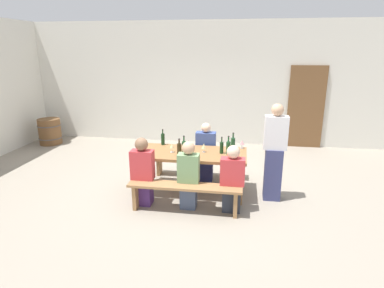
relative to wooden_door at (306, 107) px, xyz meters
name	(u,v)px	position (x,y,z in m)	size (l,w,h in m)	color
ground_plane	(192,191)	(-2.45, -3.22, -1.05)	(24.00, 24.00, 0.00)	gray
back_wall	(212,84)	(-2.45, 0.14, 0.55)	(14.00, 0.20, 3.20)	silver
wooden_door	(306,107)	(0.00, 0.00, 0.00)	(0.90, 0.06, 2.10)	brown
tasting_table	(192,156)	(-2.45, -3.22, -0.38)	(1.89, 0.88, 0.75)	olive
bench_near	(185,191)	(-2.45, -3.97, -0.70)	(1.79, 0.30, 0.45)	#9E7247
bench_far	(198,160)	(-2.45, -2.48, -0.70)	(1.79, 0.30, 0.45)	#9E7247
wine_bottle_0	(233,143)	(-1.75, -2.96, -0.18)	(0.08, 0.08, 0.31)	#234C2D
wine_bottle_1	(163,139)	(-3.06, -2.85, -0.19)	(0.07, 0.07, 0.30)	#143319
wine_bottle_2	(179,149)	(-2.64, -3.40, -0.19)	(0.08, 0.08, 0.29)	#332814
wine_bottle_3	(228,147)	(-1.82, -3.22, -0.18)	(0.07, 0.07, 0.32)	#194723
wine_bottle_4	(184,147)	(-2.57, -3.34, -0.18)	(0.07, 0.07, 0.32)	#194723
wine_bottle_5	(222,147)	(-1.94, -3.20, -0.19)	(0.06, 0.06, 0.29)	#143319
wine_glass_0	(204,146)	(-2.25, -3.18, -0.19)	(0.08, 0.08, 0.16)	silver
wine_glass_1	(242,143)	(-1.59, -2.85, -0.20)	(0.08, 0.08, 0.15)	silver
wine_glass_2	(172,146)	(-2.80, -3.28, -0.19)	(0.07, 0.07, 0.15)	silver
wine_glass_3	(189,142)	(-2.54, -3.02, -0.18)	(0.08, 0.08, 0.16)	silver
seated_guest_near_0	(143,173)	(-3.17, -3.82, -0.50)	(0.37, 0.24, 1.14)	#492969
seated_guest_near_1	(189,176)	(-2.41, -3.82, -0.51)	(0.34, 0.24, 1.11)	#43506B
seated_guest_near_2	(232,180)	(-1.72, -3.82, -0.54)	(0.38, 0.24, 1.08)	#2C3341
seated_guest_far_0	(206,154)	(-2.28, -2.63, -0.51)	(0.38, 0.24, 1.15)	navy
standing_host	(274,154)	(-1.05, -3.29, -0.25)	(0.37, 0.24, 1.65)	navy
wine_barrel	(50,131)	(-6.73, -0.78, -0.71)	(0.61, 0.61, 0.69)	brown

